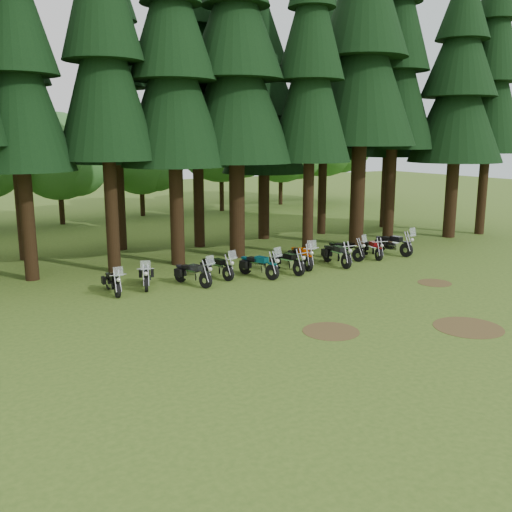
# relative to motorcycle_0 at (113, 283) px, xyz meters

# --- Properties ---
(ground) EXTENTS (120.00, 120.00, 0.00)m
(ground) POSITION_rel_motorcycle_0_xyz_m (7.49, -5.90, -0.42)
(ground) COLOR #3D5B1D
(ground) RESTS_ON ground
(pine_front_2) EXTENTS (4.32, 4.32, 16.22)m
(pine_front_2) POSITION_rel_motorcycle_0_xyz_m (-2.29, 3.92, 9.29)
(pine_front_2) COLOR black
(pine_front_2) RESTS_ON ground
(pine_front_3) EXTENTS (4.32, 4.32, 17.57)m
(pine_front_3) POSITION_rel_motorcycle_0_xyz_m (1.20, 3.61, 10.10)
(pine_front_3) COLOR black
(pine_front_3) RESTS_ON ground
(pine_front_4) EXTENTS (4.95, 4.95, 16.33)m
(pine_front_4) POSITION_rel_motorcycle_0_xyz_m (4.28, 3.51, 9.36)
(pine_front_4) COLOR black
(pine_front_4) RESTS_ON ground
(pine_front_5) EXTENTS (5.81, 5.81, 16.72)m
(pine_front_5) POSITION_rel_motorcycle_0_xyz_m (7.56, 3.55, 9.59)
(pine_front_5) COLOR black
(pine_front_5) RESTS_ON ground
(pine_front_6) EXTENTS (4.15, 4.15, 16.75)m
(pine_front_6) POSITION_rel_motorcycle_0_xyz_m (10.93, 2.13, 9.61)
(pine_front_6) COLOR black
(pine_front_6) RESTS_ON ground
(pine_front_7) EXTENTS (5.98, 5.98, 19.41)m
(pine_front_7) POSITION_rel_motorcycle_0_xyz_m (14.86, 2.87, 11.21)
(pine_front_7) COLOR black
(pine_front_7) RESTS_ON ground
(pine_front_8) EXTENTS (4.79, 4.79, 18.63)m
(pine_front_8) POSITION_rel_motorcycle_0_xyz_m (18.11, 3.71, 10.73)
(pine_front_8) COLOR black
(pine_front_8) RESTS_ON ground
(pine_front_9) EXTENTS (5.44, 5.44, 15.89)m
(pine_front_9) POSITION_rel_motorcycle_0_xyz_m (21.43, 1.93, 9.09)
(pine_front_9) COLOR black
(pine_front_9) RESTS_ON ground
(pine_front_10) EXTENTS (4.25, 4.25, 17.69)m
(pine_front_10) POSITION_rel_motorcycle_0_xyz_m (24.01, 1.73, 10.17)
(pine_front_10) COLOR black
(pine_front_10) RESTS_ON ground
(pine_back_1) EXTENTS (4.52, 4.52, 16.22)m
(pine_back_1) POSITION_rel_motorcycle_0_xyz_m (-1.77, 8.45, 9.29)
(pine_back_1) COLOR black
(pine_back_1) RESTS_ON ground
(pine_back_2) EXTENTS (4.85, 4.85, 16.30)m
(pine_back_2) POSITION_rel_motorcycle_0_xyz_m (3.11, 8.51, 9.34)
(pine_back_2) COLOR black
(pine_back_2) RESTS_ON ground
(pine_back_3) EXTENTS (4.35, 4.35, 16.20)m
(pine_back_3) POSITION_rel_motorcycle_0_xyz_m (7.12, 7.04, 9.28)
(pine_back_3) COLOR black
(pine_back_3) RESTS_ON ground
(pine_back_4) EXTENTS (4.94, 4.94, 13.78)m
(pine_back_4) POSITION_rel_motorcycle_0_xyz_m (11.53, 7.35, 7.83)
(pine_back_4) COLOR black
(pine_back_4) RESTS_ON ground
(pine_back_5) EXTENTS (3.94, 3.94, 16.33)m
(pine_back_5) POSITION_rel_motorcycle_0_xyz_m (15.56, 6.96, 9.36)
(pine_back_5) COLOR black
(pine_back_5) RESTS_ON ground
(pine_back_6) EXTENTS (4.59, 4.59, 16.58)m
(pine_back_6) POSITION_rel_motorcycle_0_xyz_m (20.85, 6.89, 9.51)
(pine_back_6) COLOR black
(pine_back_6) RESTS_ON ground
(decid_3) EXTENTS (6.12, 5.95, 7.65)m
(decid_3) POSITION_rel_motorcycle_0_xyz_m (2.78, 19.23, 4.09)
(decid_3) COLOR black
(decid_3) RESTS_ON ground
(decid_4) EXTENTS (5.93, 5.76, 7.41)m
(decid_4) POSITION_rel_motorcycle_0_xyz_m (9.07, 20.43, 3.95)
(decid_4) COLOR black
(decid_4) RESTS_ON ground
(decid_5) EXTENTS (8.45, 8.21, 10.56)m
(decid_5) POSITION_rel_motorcycle_0_xyz_m (15.79, 19.82, 5.81)
(decid_5) COLOR black
(decid_5) RESTS_ON ground
(decid_6) EXTENTS (7.06, 6.86, 8.82)m
(decid_6) POSITION_rel_motorcycle_0_xyz_m (22.35, 21.11, 4.78)
(decid_6) COLOR black
(decid_6) RESTS_ON ground
(decid_7) EXTENTS (8.44, 8.20, 10.55)m
(decid_7) POSITION_rel_motorcycle_0_xyz_m (26.95, 20.93, 5.80)
(decid_7) COLOR black
(decid_7) RESTS_ON ground
(dirt_patch_0) EXTENTS (1.80, 1.80, 0.01)m
(dirt_patch_0) POSITION_rel_motorcycle_0_xyz_m (4.49, -7.90, -0.41)
(dirt_patch_0) COLOR #4C3D1E
(dirt_patch_0) RESTS_ON ground
(dirt_patch_1) EXTENTS (1.40, 1.40, 0.01)m
(dirt_patch_1) POSITION_rel_motorcycle_0_xyz_m (11.99, -5.40, -0.41)
(dirt_patch_1) COLOR #4C3D1E
(dirt_patch_1) RESTS_ON ground
(dirt_patch_2) EXTENTS (2.20, 2.20, 0.01)m
(dirt_patch_2) POSITION_rel_motorcycle_0_xyz_m (8.49, -9.90, -0.41)
(dirt_patch_2) COLOR #4C3D1E
(dirt_patch_2) RESTS_ON ground
(motorcycle_0) EXTENTS (0.40, 1.99, 1.25)m
(motorcycle_0) POSITION_rel_motorcycle_0_xyz_m (0.00, 0.00, 0.00)
(motorcycle_0) COLOR black
(motorcycle_0) RESTS_ON ground
(motorcycle_1) EXTENTS (0.98, 2.03, 1.31)m
(motorcycle_1) POSITION_rel_motorcycle_0_xyz_m (1.46, 0.23, 0.02)
(motorcycle_1) COLOR black
(motorcycle_1) RESTS_ON ground
(motorcycle_2) EXTENTS (0.94, 2.16, 1.38)m
(motorcycle_2) POSITION_rel_motorcycle_0_xyz_m (3.21, -0.46, 0.04)
(motorcycle_2) COLOR black
(motorcycle_2) RESTS_ON ground
(motorcycle_3) EXTENTS (0.71, 2.16, 1.36)m
(motorcycle_3) POSITION_rel_motorcycle_0_xyz_m (4.62, 0.11, 0.04)
(motorcycle_3) COLOR black
(motorcycle_3) RESTS_ON ground
(motorcycle_4) EXTENTS (0.91, 2.30, 1.46)m
(motorcycle_4) POSITION_rel_motorcycle_0_xyz_m (6.24, -0.69, 0.07)
(motorcycle_4) COLOR black
(motorcycle_4) RESTS_ON ground
(motorcycle_5) EXTENTS (0.46, 2.20, 0.90)m
(motorcycle_5) POSITION_rel_motorcycle_0_xyz_m (7.73, -0.66, 0.04)
(motorcycle_5) COLOR black
(motorcycle_5) RESTS_ON ground
(motorcycle_6) EXTENTS (0.76, 2.34, 1.48)m
(motorcycle_6) POSITION_rel_motorcycle_0_xyz_m (8.93, -0.13, 0.07)
(motorcycle_6) COLOR black
(motorcycle_6) RESTS_ON ground
(motorcycle_7) EXTENTS (0.43, 2.32, 0.95)m
(motorcycle_7) POSITION_rel_motorcycle_0_xyz_m (10.62, -0.62, 0.06)
(motorcycle_7) COLOR black
(motorcycle_7) RESTS_ON ground
(motorcycle_8) EXTENTS (0.93, 2.14, 1.37)m
(motorcycle_8) POSITION_rel_motorcycle_0_xyz_m (11.81, 0.14, 0.04)
(motorcycle_8) COLOR black
(motorcycle_8) RESTS_ON ground
(motorcycle_9) EXTENTS (0.65, 2.04, 0.84)m
(motorcycle_9) POSITION_rel_motorcycle_0_xyz_m (13.24, -0.20, 0.01)
(motorcycle_9) COLOR black
(motorcycle_9) RESTS_ON ground
(motorcycle_10) EXTENTS (0.69, 2.45, 1.54)m
(motorcycle_10) POSITION_rel_motorcycle_0_xyz_m (14.73, -0.16, 0.10)
(motorcycle_10) COLOR black
(motorcycle_10) RESTS_ON ground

